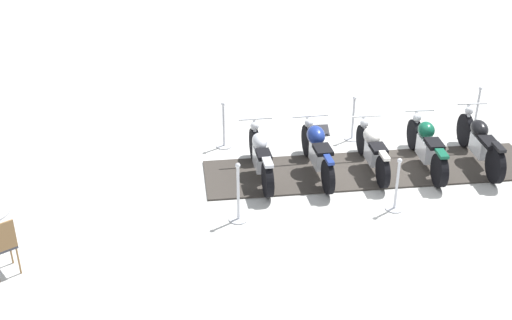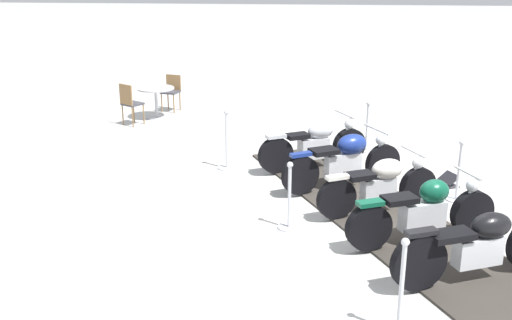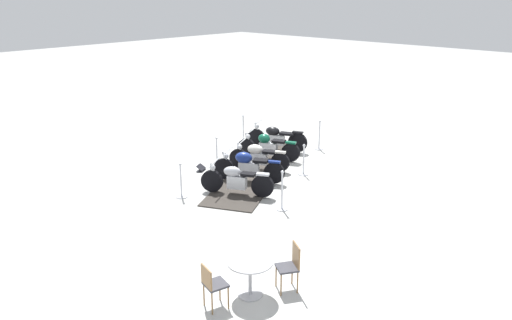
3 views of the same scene
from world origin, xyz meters
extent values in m
plane|color=silver|center=(0.00, 0.00, 0.00)|extent=(80.00, 80.00, 0.00)
cube|color=#38332D|center=(0.00, 0.00, 0.02)|extent=(6.71, 4.35, 0.03)
cylinder|color=black|center=(2.33, 0.23, 0.39)|extent=(0.38, 0.70, 0.71)
cube|color=silver|center=(2.02, 0.98, 0.41)|extent=(0.43, 0.64, 0.36)
ellipsoid|color=black|center=(1.96, 1.12, 0.73)|extent=(0.50, 0.61, 0.32)
cube|color=black|center=(2.17, 0.61, 0.68)|extent=(0.48, 0.61, 0.08)
cube|color=black|center=(2.33, 0.23, 0.78)|extent=(0.28, 0.42, 0.06)
cylinder|color=black|center=(0.69, 1.24, 0.36)|extent=(0.38, 0.65, 0.65)
cylinder|color=black|center=(1.33, -0.26, 0.36)|extent=(0.38, 0.65, 0.65)
cube|color=silver|center=(1.01, 0.49, 0.42)|extent=(0.47, 0.67, 0.41)
ellipsoid|color=#0F5138|center=(0.95, 0.63, 0.76)|extent=(0.46, 0.52, 0.33)
cube|color=black|center=(1.16, 0.14, 0.71)|extent=(0.45, 0.53, 0.08)
cube|color=#0F5138|center=(1.33, -0.26, 0.71)|extent=(0.29, 0.39, 0.06)
cylinder|color=silver|center=(0.72, 1.17, 0.63)|extent=(0.18, 0.29, 0.55)
cylinder|color=silver|center=(0.75, 1.10, 0.97)|extent=(0.57, 0.27, 0.04)
sphere|color=silver|center=(0.71, 1.20, 0.77)|extent=(0.18, 0.18, 0.18)
cylinder|color=black|center=(-0.31, 0.65, 0.35)|extent=(0.37, 0.61, 0.63)
cylinder|color=black|center=(0.31, -0.65, 0.35)|extent=(0.37, 0.61, 0.63)
cube|color=silver|center=(0.00, 0.00, 0.39)|extent=(0.41, 0.57, 0.37)
ellipsoid|color=silver|center=(-0.06, 0.12, 0.71)|extent=(0.51, 0.60, 0.32)
cube|color=black|center=(0.15, -0.30, 0.67)|extent=(0.44, 0.50, 0.08)
cube|color=silver|center=(0.31, -0.65, 0.69)|extent=(0.26, 0.37, 0.06)
cylinder|color=silver|center=(-0.28, 0.59, 0.62)|extent=(0.18, 0.27, 0.54)
cylinder|color=silver|center=(-0.25, 0.53, 0.94)|extent=(0.57, 0.30, 0.04)
sphere|color=silver|center=(-0.30, 0.62, 0.74)|extent=(0.18, 0.18, 0.18)
cylinder|color=black|center=(-1.39, 0.22, 0.37)|extent=(0.40, 0.63, 0.66)
cylinder|color=black|center=(-0.63, -1.20, 0.37)|extent=(0.40, 0.63, 0.66)
cube|color=silver|center=(-1.01, -0.49, 0.42)|extent=(0.46, 0.65, 0.42)
ellipsoid|color=navy|center=(-1.09, -0.35, 0.78)|extent=(0.56, 0.63, 0.35)
cube|color=black|center=(-0.83, -0.83, 0.73)|extent=(0.49, 0.54, 0.08)
cube|color=navy|center=(-0.63, -1.20, 0.73)|extent=(0.28, 0.38, 0.06)
cylinder|color=silver|center=(-1.35, 0.14, 0.65)|extent=(0.21, 0.31, 0.56)
cylinder|color=silver|center=(-1.31, 0.07, 0.99)|extent=(0.66, 0.38, 0.04)
sphere|color=silver|center=(-1.36, 0.16, 0.79)|extent=(0.18, 0.18, 0.18)
cylinder|color=black|center=(-2.38, -0.30, 0.36)|extent=(0.43, 0.64, 0.66)
cylinder|color=black|center=(-1.66, -1.66, 0.36)|extent=(0.43, 0.64, 0.66)
cube|color=silver|center=(-2.02, -0.98, 0.41)|extent=(0.47, 0.61, 0.38)
ellipsoid|color=#B7BAC1|center=(-2.09, -0.86, 0.72)|extent=(0.50, 0.59, 0.29)
cube|color=black|center=(-1.86, -1.28, 0.68)|extent=(0.42, 0.48, 0.08)
cube|color=#B7BAC1|center=(-1.66, -1.66, 0.72)|extent=(0.31, 0.40, 0.06)
cylinder|color=silver|center=(-2.35, -0.36, 0.64)|extent=(0.18, 0.25, 0.57)
cylinder|color=silver|center=(-2.32, -0.41, 0.98)|extent=(0.62, 0.35, 0.04)
sphere|color=silver|center=(-2.37, -0.32, 0.78)|extent=(0.18, 0.18, 0.18)
cylinder|color=silver|center=(-3.21, 0.10, 0.01)|extent=(0.35, 0.35, 0.03)
cylinder|color=silver|center=(-3.21, 0.10, 0.49)|extent=(0.05, 0.05, 0.93)
sphere|color=silver|center=(-3.21, 0.10, 0.99)|extent=(0.09, 0.09, 0.09)
cylinder|color=silver|center=(0.65, -1.34, 0.01)|extent=(0.33, 0.33, 0.03)
cylinder|color=silver|center=(0.65, -1.34, 0.49)|extent=(0.05, 0.05, 0.92)
sphere|color=silver|center=(0.65, -1.34, 0.98)|extent=(0.09, 0.09, 0.09)
cylinder|color=silver|center=(3.21, -0.10, 0.53)|extent=(0.05, 0.05, 1.01)
sphere|color=silver|center=(3.21, -0.10, 1.07)|extent=(0.09, 0.09, 0.09)
cylinder|color=silver|center=(-0.65, 1.34, 0.01)|extent=(0.32, 0.32, 0.03)
cylinder|color=silver|center=(-0.65, 1.34, 0.49)|extent=(0.05, 0.05, 0.92)
sphere|color=silver|center=(-0.65, 1.34, 0.98)|extent=(0.09, 0.09, 0.09)
cylinder|color=silver|center=(-1.90, -2.59, 0.01)|extent=(0.34, 0.34, 0.03)
cylinder|color=silver|center=(-1.90, -2.59, 0.54)|extent=(0.05, 0.05, 1.02)
sphere|color=silver|center=(-1.90, -2.59, 1.08)|extent=(0.09, 0.09, 0.09)
cube|color=#333338|center=(-1.36, 1.36, 0.01)|extent=(0.44, 0.35, 0.02)
cube|color=black|center=(-1.36, 1.36, 0.13)|extent=(0.41, 0.35, 0.15)
cylinder|color=#B7B7BC|center=(-5.45, -4.76, 0.01)|extent=(0.49, 0.49, 0.02)
cylinder|color=#B7B7BC|center=(-5.45, -4.76, 0.37)|extent=(0.07, 0.07, 0.70)
cylinder|color=#B7B7BC|center=(-5.45, -4.76, 0.74)|extent=(0.90, 0.90, 0.03)
cylinder|color=olive|center=(-5.05, -5.22, 0.24)|extent=(0.03, 0.03, 0.48)
cylinder|color=olive|center=(-4.87, -4.93, 0.24)|extent=(0.03, 0.03, 0.48)
cylinder|color=olive|center=(-4.77, -5.40, 0.24)|extent=(0.03, 0.03, 0.48)
cylinder|color=olive|center=(-4.58, -5.11, 0.24)|extent=(0.03, 0.03, 0.48)
cube|color=#3F3F47|center=(-4.82, -5.16, 0.50)|extent=(0.55, 0.55, 0.04)
cube|color=olive|center=(-4.66, -5.26, 0.75)|extent=(0.24, 0.35, 0.47)
cylinder|color=olive|center=(-5.96, -4.44, 0.24)|extent=(0.03, 0.03, 0.47)
cylinder|color=olive|center=(-6.05, -4.77, 0.24)|extent=(0.03, 0.03, 0.47)
cylinder|color=olive|center=(-6.29, -4.35, 0.24)|extent=(0.03, 0.03, 0.47)
cylinder|color=olive|center=(-6.38, -4.68, 0.24)|extent=(0.03, 0.03, 0.47)
cube|color=#3F3F47|center=(-6.17, -4.56, 0.49)|extent=(0.49, 0.49, 0.04)
cube|color=olive|center=(-6.35, -4.51, 0.71)|extent=(0.13, 0.39, 0.39)
camera|label=1|loc=(1.45, -11.64, 6.14)|focal=45.30mm
camera|label=2|loc=(9.02, -1.14, 3.86)|focal=43.68mm
camera|label=3|loc=(-11.65, -10.67, 5.72)|focal=35.47mm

